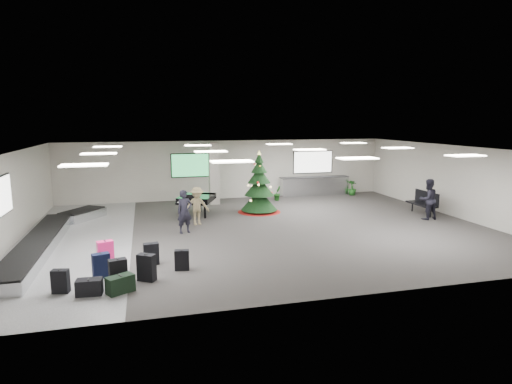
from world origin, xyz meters
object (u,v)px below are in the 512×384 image
object	(u,v)px
baggage_carousel	(49,237)
service_counter	(314,186)
bench	(424,201)
traveler_a	(185,212)
grand_piano	(196,199)
pink_suitcase	(105,253)
potted_plant_right	(352,188)
potted_plant_left	(277,193)
traveler_b	(197,206)
christmas_tree	(259,191)
traveler_bench	(428,199)

from	to	relation	value
baggage_carousel	service_counter	bearing A→B (deg)	27.67
bench	traveler_a	distance (m)	11.03
service_counter	grand_piano	xyz separation A→B (m)	(-7.23, -3.48, 0.20)
pink_suitcase	potted_plant_right	world-z (taller)	potted_plant_right
traveler_a	potted_plant_left	bearing A→B (deg)	26.98
traveler_b	potted_plant_right	bearing A→B (deg)	15.44
grand_piano	christmas_tree	bearing A→B (deg)	20.59
pink_suitcase	traveler_bench	xyz separation A→B (m)	(13.17, 2.68, 0.53)
bench	traveler_a	world-z (taller)	traveler_a
potted_plant_left	potted_plant_right	distance (m)	4.73
service_counter	traveler_bench	bearing A→B (deg)	-70.37
potted_plant_right	traveler_a	bearing A→B (deg)	-149.45
service_counter	potted_plant_right	distance (m)	2.20
pink_suitcase	bench	size ratio (longest dim) A/B	0.45
traveler_bench	potted_plant_right	distance (m)	6.43
traveler_b	potted_plant_right	size ratio (longest dim) A/B	1.83
bench	traveler_b	distance (m)	10.40
traveler_b	christmas_tree	bearing A→B (deg)	17.96
baggage_carousel	potted_plant_right	size ratio (longest dim) A/B	11.20
grand_piano	bench	world-z (taller)	bench
traveler_a	potted_plant_left	size ratio (longest dim) A/B	2.10
baggage_carousel	potted_plant_right	bearing A→B (deg)	22.54
pink_suitcase	traveler_bench	size ratio (longest dim) A/B	0.42
traveler_b	bench	bearing A→B (deg)	-14.78
christmas_tree	bench	distance (m)	7.64
traveler_a	bench	bearing A→B (deg)	-15.30
christmas_tree	potted_plant_left	xyz separation A→B (m)	(1.70, 2.55, -0.60)
service_counter	potted_plant_left	distance (m)	2.76
service_counter	potted_plant_right	size ratio (longest dim) A/B	4.67
baggage_carousel	christmas_tree	world-z (taller)	christmas_tree
christmas_tree	traveler_bench	size ratio (longest dim) A/B	1.63
service_counter	potted_plant_left	xyz separation A→B (m)	(-2.57, -1.01, -0.14)
baggage_carousel	potted_plant_left	distance (m)	11.76
grand_piano	potted_plant_right	xyz separation A→B (m)	(9.37, 2.96, -0.32)
bench	potted_plant_left	size ratio (longest dim) A/B	2.10
bench	traveler_a	xyz separation A→B (m)	(-11.01, -0.56, 0.24)
service_counter	pink_suitcase	world-z (taller)	service_counter
christmas_tree	pink_suitcase	bearing A→B (deg)	-136.83
baggage_carousel	bench	size ratio (longest dim) A/B	5.76
grand_piano	potted_plant_left	size ratio (longest dim) A/B	2.78
christmas_tree	grand_piano	size ratio (longest dim) A/B	1.31
traveler_b	potted_plant_left	distance (m)	6.49
traveler_bench	bench	bearing A→B (deg)	-121.47
baggage_carousel	potted_plant_left	size ratio (longest dim) A/B	12.08
christmas_tree	traveler_bench	distance (m)	7.53
grand_piano	bench	bearing A→B (deg)	8.58
baggage_carousel	christmas_tree	xyz separation A→B (m)	(8.57, 3.17, 0.79)
traveler_b	traveler_bench	world-z (taller)	traveler_bench
pink_suitcase	bench	distance (m)	14.16
pink_suitcase	traveler_bench	bearing A→B (deg)	-4.82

